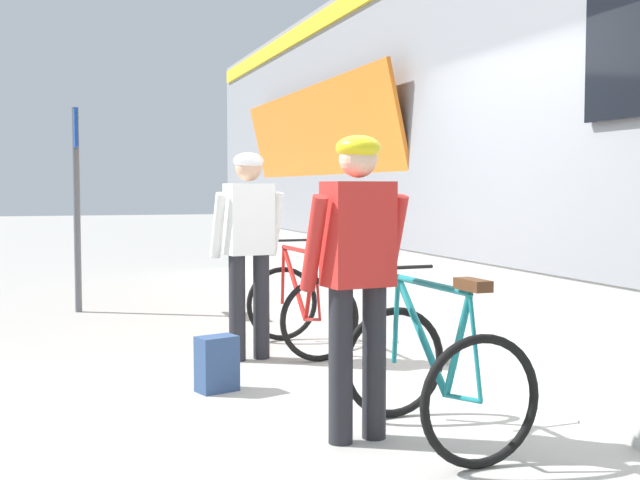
# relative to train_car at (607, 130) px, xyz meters

# --- Properties ---
(ground_plane) EXTENTS (80.00, 80.00, 0.00)m
(ground_plane) POSITION_rel_train_car_xyz_m (-2.89, -0.88, -1.97)
(ground_plane) COLOR #A09E99
(train_car) EXTENTS (3.22, 17.22, 3.88)m
(train_car) POSITION_rel_train_car_xyz_m (0.00, 0.00, 0.00)
(train_car) COLOR gray
(train_car) RESTS_ON ground
(cyclist_near_in_white) EXTENTS (0.64, 0.36, 1.76)m
(cyclist_near_in_white) POSITION_rel_train_car_xyz_m (-2.99, 0.79, -0.91)
(cyclist_near_in_white) COLOR #232328
(cyclist_near_in_white) RESTS_ON ground
(cyclist_far_in_red) EXTENTS (0.64, 0.36, 1.76)m
(cyclist_far_in_red) POSITION_rel_train_car_xyz_m (-2.92, -1.59, -0.91)
(cyclist_far_in_red) COLOR #232328
(cyclist_far_in_red) RESTS_ON ground
(bicycle_near_red) EXTENTS (0.75, 1.10, 0.99)m
(bicycle_near_red) POSITION_rel_train_car_xyz_m (-2.46, 1.02, -1.56)
(bicycle_near_red) COLOR black
(bicycle_near_red) RESTS_ON ground
(bicycle_far_teal) EXTENTS (0.76, 1.10, 0.99)m
(bicycle_far_teal) POSITION_rel_train_car_xyz_m (-2.50, -1.74, -1.56)
(bicycle_far_teal) COLOR black
(bicycle_far_teal) RESTS_ON ground
(backpack_on_platform) EXTENTS (0.32, 0.26, 0.40)m
(backpack_on_platform) POSITION_rel_train_car_xyz_m (-3.46, -0.20, -1.77)
(backpack_on_platform) COLOR navy
(backpack_on_platform) RESTS_ON ground
(platform_sign_post) EXTENTS (0.08, 0.70, 2.40)m
(platform_sign_post) POSITION_rel_train_car_xyz_m (-4.27, 4.04, -0.34)
(platform_sign_post) COLOR #595B60
(platform_sign_post) RESTS_ON ground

